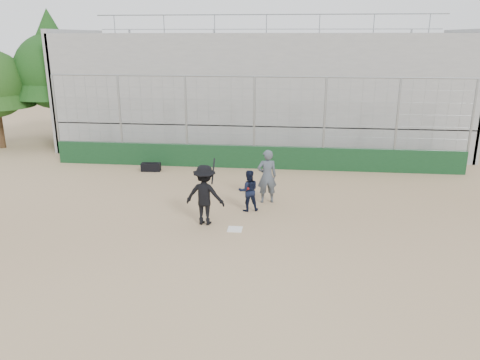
# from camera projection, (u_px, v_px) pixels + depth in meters

# --- Properties ---
(ground) EXTENTS (90.00, 90.00, 0.00)m
(ground) POSITION_uv_depth(u_px,v_px,m) (235.00, 230.00, 14.20)
(ground) COLOR olive
(ground) RESTS_ON ground
(home_plate) EXTENTS (0.44, 0.44, 0.02)m
(home_plate) POSITION_uv_depth(u_px,v_px,m) (235.00, 229.00, 14.20)
(home_plate) COLOR white
(home_plate) RESTS_ON ground
(backstop) EXTENTS (18.10, 0.25, 4.04)m
(backstop) POSITION_uv_depth(u_px,v_px,m) (254.00, 147.00, 20.57)
(backstop) COLOR #103318
(backstop) RESTS_ON ground
(bleachers) EXTENTS (20.25, 6.70, 6.98)m
(bleachers) POSITION_uv_depth(u_px,v_px,m) (262.00, 90.00, 24.69)
(bleachers) COLOR gray
(bleachers) RESTS_ON ground
(tree_left) EXTENTS (4.48, 4.48, 7.00)m
(tree_left) POSITION_uv_depth(u_px,v_px,m) (52.00, 61.00, 24.51)
(tree_left) COLOR #332112
(tree_left) RESTS_ON ground
(batter_at_plate) EXTENTS (1.30, 0.86, 2.03)m
(batter_at_plate) POSITION_uv_depth(u_px,v_px,m) (205.00, 195.00, 14.39)
(batter_at_plate) COLOR black
(batter_at_plate) RESTS_ON ground
(catcher_crouched) EXTENTS (0.82, 0.72, 0.98)m
(catcher_crouched) POSITION_uv_depth(u_px,v_px,m) (248.00, 197.00, 15.58)
(catcher_crouched) COLOR black
(catcher_crouched) RESTS_ON ground
(umpire) EXTENTS (0.78, 0.61, 1.71)m
(umpire) POSITION_uv_depth(u_px,v_px,m) (267.00, 179.00, 16.31)
(umpire) COLOR #444C56
(umpire) RESTS_ON ground
(equipment_bag) EXTENTS (0.85, 0.42, 0.39)m
(equipment_bag) POSITION_uv_depth(u_px,v_px,m) (151.00, 167.00, 20.32)
(equipment_bag) COLOR black
(equipment_bag) RESTS_ON ground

